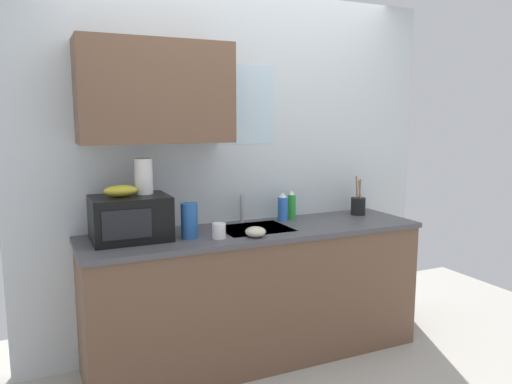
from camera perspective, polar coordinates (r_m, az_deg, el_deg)
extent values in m
cube|color=silver|center=(3.57, -2.35, 2.35)|extent=(3.07, 0.10, 2.50)
cube|color=brown|center=(3.16, -11.48, 11.18)|extent=(0.94, 0.32, 0.62)
cube|color=silver|center=(3.51, -2.08, 10.01)|extent=(0.56, 0.02, 0.55)
cube|color=brown|center=(3.45, 0.00, -11.88)|extent=(2.27, 0.60, 0.86)
cube|color=#4C4C51|center=(3.32, 0.00, -4.58)|extent=(2.30, 0.63, 0.03)
cube|color=#9EA0A5|center=(3.35, -0.07, -5.37)|extent=(0.46, 0.38, 0.14)
cylinder|color=#B2B5BA|center=(3.51, -1.57, -1.88)|extent=(0.03, 0.03, 0.20)
cube|color=black|center=(3.09, -14.29, -2.93)|extent=(0.46, 0.34, 0.27)
cube|color=black|center=(2.91, -14.62, -3.64)|extent=(0.28, 0.01, 0.17)
ellipsoid|color=gold|center=(3.05, -15.33, 0.13)|extent=(0.20, 0.11, 0.07)
cylinder|color=white|center=(3.12, -12.82, 1.79)|extent=(0.11, 0.11, 0.22)
cylinder|color=blue|center=(3.56, 3.10, -1.98)|extent=(0.07, 0.07, 0.17)
cone|color=white|center=(3.54, 3.11, -0.33)|extent=(0.05, 0.05, 0.04)
cylinder|color=green|center=(3.64, 4.11, -1.69)|extent=(0.06, 0.06, 0.18)
cone|color=white|center=(3.63, 4.13, -0.04)|extent=(0.05, 0.05, 0.04)
cylinder|color=#2659A5|center=(3.08, -7.68, -3.28)|extent=(0.10, 0.10, 0.22)
cylinder|color=white|center=(3.06, -4.29, -4.48)|extent=(0.08, 0.08, 0.09)
cylinder|color=black|center=(3.86, 11.68, -1.62)|extent=(0.11, 0.11, 0.13)
cylinder|color=olive|center=(3.83, 11.54, -0.11)|extent=(0.01, 0.03, 0.26)
cylinder|color=olive|center=(3.86, 11.84, -0.26)|extent=(0.03, 0.03, 0.23)
cylinder|color=olive|center=(3.83, 11.89, -0.37)|extent=(0.03, 0.03, 0.23)
ellipsoid|color=beige|center=(3.09, -0.06, -4.61)|extent=(0.13, 0.13, 0.06)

